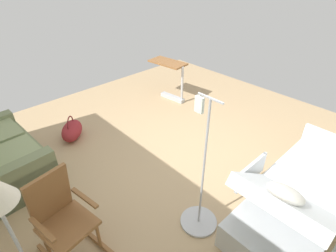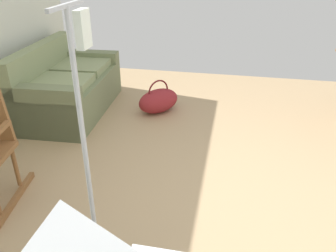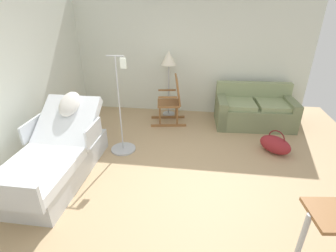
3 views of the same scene
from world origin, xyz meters
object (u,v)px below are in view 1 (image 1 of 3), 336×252
at_px(rocking_chair, 62,219).
at_px(overbed_table, 171,76).
at_px(duffel_bag, 72,130).
at_px(iv_pole, 199,208).
at_px(hospital_bed, 299,201).
at_px(couch, 2,157).

relative_size(rocking_chair, overbed_table, 1.21).
distance_m(rocking_chair, duffel_bag, 2.23).
bearing_deg(iv_pole, overbed_table, -37.94).
distance_m(hospital_bed, rocking_chair, 2.63).
bearing_deg(duffel_bag, overbed_table, -91.72).
relative_size(couch, duffel_bag, 2.61).
bearing_deg(hospital_bed, overbed_table, -18.92).
height_order(duffel_bag, iv_pole, iv_pole).
bearing_deg(rocking_chair, duffel_bag, -26.80).
height_order(couch, duffel_bag, couch).
bearing_deg(couch, duffel_bag, -80.00).
bearing_deg(rocking_chair, couch, 4.44).
height_order(couch, iv_pole, iv_pole).
xyz_separation_m(hospital_bed, iv_pole, (0.77, 0.88, -0.06)).
bearing_deg(iv_pole, duffel_bag, 6.00).
bearing_deg(overbed_table, iv_pole, 142.06).
relative_size(rocking_chair, duffel_bag, 1.66).
xyz_separation_m(couch, overbed_table, (0.13, -3.45, 0.23)).
height_order(hospital_bed, couch, hospital_bed).
xyz_separation_m(rocking_chair, overbed_table, (1.89, -3.31, 0.03)).
distance_m(hospital_bed, couch, 3.98).
bearing_deg(couch, rocking_chair, -175.56).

